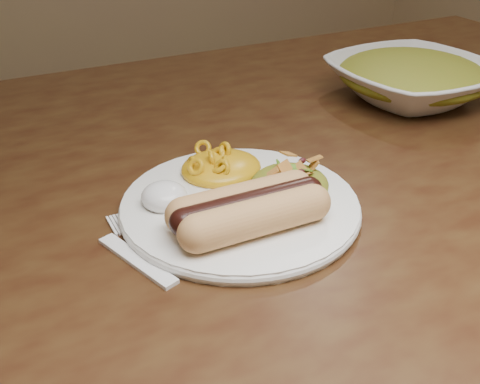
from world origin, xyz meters
name	(u,v)px	position (x,y,z in m)	size (l,w,h in m)	color
table	(243,229)	(0.00, 0.00, 0.66)	(1.60, 0.90, 0.75)	#442E14
plate	(240,206)	(-0.05, -0.09, 0.76)	(0.24, 0.24, 0.01)	white
hotdog	(249,208)	(-0.06, -0.14, 0.78)	(0.13, 0.07, 0.04)	tan
mac_and_cheese	(221,157)	(-0.04, -0.03, 0.78)	(0.09, 0.08, 0.03)	gold
sour_cream	(164,191)	(-0.12, -0.06, 0.78)	(0.05, 0.05, 0.03)	white
taco_salad	(290,178)	(0.01, -0.10, 0.78)	(0.08, 0.08, 0.04)	#AD681D
fork	(137,260)	(-0.17, -0.13, 0.75)	(0.02, 0.15, 0.00)	white
serving_bowl	(411,81)	(0.32, 0.08, 0.78)	(0.23, 0.23, 0.06)	white
bowl_filling	(414,67)	(0.32, 0.08, 0.80)	(0.22, 0.22, 0.05)	#AD681D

